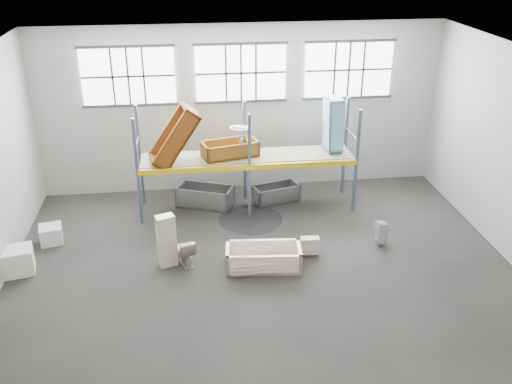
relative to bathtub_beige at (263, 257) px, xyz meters
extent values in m
cube|color=#46403B|center=(-0.02, -0.24, -0.31)|extent=(12.00, 10.00, 0.10)
cube|color=silver|center=(-0.02, -0.24, 4.79)|extent=(12.00, 10.00, 0.10)
cube|color=#A7A49C|center=(-0.02, 4.81, 2.24)|extent=(12.00, 0.10, 5.00)
cube|color=#B6B2A9|center=(-0.02, -5.29, 2.24)|extent=(12.00, 0.10, 5.00)
cube|color=white|center=(-3.22, 4.70, 3.34)|extent=(2.60, 0.04, 1.60)
cube|color=white|center=(-0.02, 4.70, 3.34)|extent=(2.60, 0.04, 1.60)
cube|color=white|center=(3.18, 4.70, 3.34)|extent=(2.60, 0.04, 1.60)
cube|color=slate|center=(-3.02, 2.66, 1.24)|extent=(0.08, 0.08, 3.00)
cube|color=slate|center=(-3.02, 3.86, 1.24)|extent=(0.08, 0.08, 3.00)
cube|color=slate|center=(-0.02, 2.66, 1.24)|extent=(0.08, 0.08, 3.00)
cube|color=slate|center=(-0.02, 3.86, 1.24)|extent=(0.08, 0.08, 3.00)
cube|color=slate|center=(2.98, 2.66, 1.24)|extent=(0.08, 0.08, 3.00)
cube|color=slate|center=(2.98, 3.86, 1.24)|extent=(0.08, 0.08, 3.00)
cube|color=yellow|center=(-0.02, 2.66, 1.24)|extent=(6.00, 0.10, 0.14)
cube|color=yellow|center=(-0.02, 3.86, 1.24)|extent=(6.00, 0.10, 0.14)
cube|color=gray|center=(-0.02, 3.26, 1.32)|extent=(5.90, 1.10, 0.03)
cylinder|color=black|center=(-0.02, 2.46, -0.26)|extent=(1.80, 1.80, 0.00)
cube|color=beige|center=(1.21, 0.37, 0.02)|extent=(0.46, 0.24, 0.43)
imported|color=beige|center=(0.31, 0.28, -0.10)|extent=(0.60, 0.60, 0.17)
imported|color=beige|center=(-1.87, 0.40, 0.08)|extent=(0.59, 0.75, 0.68)
cube|color=beige|center=(-2.28, 0.39, 0.40)|extent=(0.49, 0.40, 1.32)
imported|color=silver|center=(3.13, 0.63, 0.09)|extent=(0.38, 0.37, 0.70)
imported|color=silver|center=(-0.22, 2.91, 1.83)|extent=(0.69, 0.61, 0.51)
cylinder|color=beige|center=(0.01, -0.17, -0.11)|extent=(0.33, 0.33, 0.31)
cube|color=white|center=(-5.78, 0.50, 0.05)|extent=(0.84, 0.77, 0.62)
cube|color=silver|center=(-5.28, 1.85, -0.03)|extent=(0.66, 0.66, 0.46)
camera|label=1|loc=(-1.64, -11.45, 7.16)|focal=39.68mm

